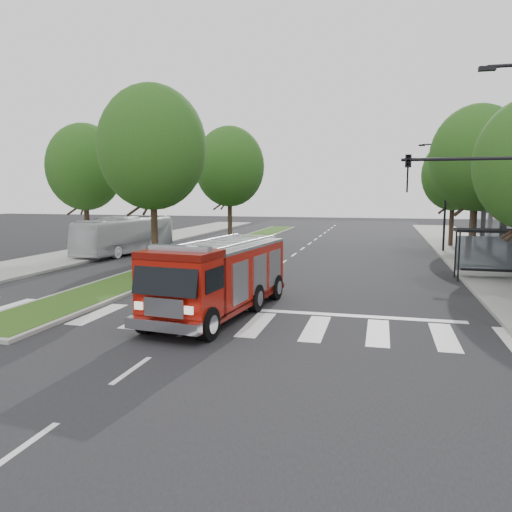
{
  "coord_description": "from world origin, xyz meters",
  "views": [
    {
      "loc": [
        5.99,
        -18.95,
        4.46
      ],
      "look_at": [
        0.94,
        1.13,
        1.8
      ],
      "focal_mm": 35.0,
      "sensor_mm": 36.0,
      "label": 1
    }
  ],
  "objects": [
    {
      "name": "streetlight_right_far",
      "position": [
        10.35,
        20.0,
        4.48
      ],
      "size": [
        2.11,
        0.2,
        8.0
      ],
      "color": "black",
      "rests_on": "ground"
    },
    {
      "name": "bus_shelter",
      "position": [
        11.2,
        8.15,
        2.04
      ],
      "size": [
        3.2,
        1.6,
        2.61
      ],
      "color": "black",
      "rests_on": "ground"
    },
    {
      "name": "city_bus",
      "position": [
        -12.0,
        13.77,
        1.36
      ],
      "size": [
        3.23,
        9.95,
        2.72
      ],
      "primitive_type": "imported",
      "rotation": [
        0.0,
        0.0,
        -0.1
      ],
      "color": "silver",
      "rests_on": "ground"
    },
    {
      "name": "ground",
      "position": [
        0.0,
        0.0,
        0.0
      ],
      "size": [
        140.0,
        140.0,
        0.0
      ],
      "primitive_type": "plane",
      "color": "black",
      "rests_on": "ground"
    },
    {
      "name": "sidewalk_left",
      "position": [
        -14.5,
        10.0,
        0.07
      ],
      "size": [
        5.0,
        80.0,
        0.15
      ],
      "primitive_type": "cube",
      "color": "gray",
      "rests_on": "ground"
    },
    {
      "name": "tree_median_near",
      "position": [
        -6.0,
        6.0,
        6.81
      ],
      "size": [
        5.8,
        5.8,
        10.16
      ],
      "color": "black",
      "rests_on": "ground"
    },
    {
      "name": "tree_right_mid",
      "position": [
        11.5,
        14.0,
        6.49
      ],
      "size": [
        5.6,
        5.6,
        9.72
      ],
      "color": "black",
      "rests_on": "ground"
    },
    {
      "name": "tree_median_far",
      "position": [
        -6.0,
        20.0,
        6.49
      ],
      "size": [
        5.6,
        5.6,
        9.72
      ],
      "color": "black",
      "rests_on": "ground"
    },
    {
      "name": "fire_engine",
      "position": [
        0.33,
        -1.87,
        1.35
      ],
      "size": [
        3.4,
        8.37,
        2.82
      ],
      "rotation": [
        0.0,
        0.0,
        -0.12
      ],
      "color": "#5F0A05",
      "rests_on": "ground"
    },
    {
      "name": "sidewalk_right",
      "position": [
        12.5,
        10.0,
        0.07
      ],
      "size": [
        5.0,
        80.0,
        0.15
      ],
      "primitive_type": "cube",
      "color": "gray",
      "rests_on": "ground"
    },
    {
      "name": "tree_right_far",
      "position": [
        11.5,
        24.0,
        5.84
      ],
      "size": [
        5.0,
        5.0,
        8.73
      ],
      "color": "black",
      "rests_on": "ground"
    },
    {
      "name": "tree_left_mid",
      "position": [
        -14.0,
        12.0,
        6.16
      ],
      "size": [
        5.2,
        5.2,
        9.16
      ],
      "color": "black",
      "rests_on": "ground"
    },
    {
      "name": "median",
      "position": [
        -6.0,
        18.0,
        0.08
      ],
      "size": [
        3.0,
        50.0,
        0.15
      ],
      "color": "gray",
      "rests_on": "ground"
    }
  ]
}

